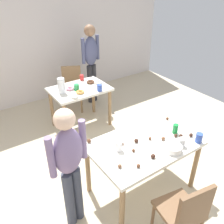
{
  "coord_description": "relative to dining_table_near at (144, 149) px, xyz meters",
  "views": [
    {
      "loc": [
        -1.46,
        -1.72,
        2.49
      ],
      "look_at": [
        0.08,
        0.52,
        0.9
      ],
      "focal_mm": 38.65,
      "sensor_mm": 36.0,
      "label": 1
    }
  ],
  "objects": [
    {
      "name": "cup_near_2",
      "position": [
        0.54,
        -0.35,
        0.15
      ],
      "size": [
        0.08,
        0.08,
        0.12
      ],
      "primitive_type": "cylinder",
      "color": "#3351B2",
      "rests_on": "dining_table_near"
    },
    {
      "name": "fork_near",
      "position": [
        0.03,
        0.15,
        0.1
      ],
      "size": [
        0.17,
        0.02,
        0.01
      ],
      "primitive_type": "cube",
      "color": "silver",
      "rests_on": "dining_table_near"
    },
    {
      "name": "cake_ball_10",
      "position": [
        0.6,
        0.21,
        0.11
      ],
      "size": [
        0.04,
        0.04,
        0.04
      ],
      "primitive_type": "sphere",
      "color": "brown",
      "rests_on": "dining_table_near"
    },
    {
      "name": "cake_ball_12",
      "position": [
        -0.32,
        -0.27,
        0.11
      ],
      "size": [
        0.04,
        0.04,
        0.04
      ],
      "primitive_type": "sphere",
      "color": "brown",
      "rests_on": "dining_table_near"
    },
    {
      "name": "soda_can",
      "position": [
        0.45,
        -0.06,
        0.15
      ],
      "size": [
        0.07,
        0.07,
        0.12
      ],
      "primitive_type": "cylinder",
      "color": "#198438",
      "rests_on": "dining_table_near"
    },
    {
      "name": "donut_far_4",
      "position": [
        -0.06,
        1.83,
        0.11
      ],
      "size": [
        0.14,
        0.14,
        0.04
      ],
      "primitive_type": "torus",
      "color": "pink",
      "rests_on": "dining_table_far"
    },
    {
      "name": "cake_ball_4",
      "position": [
        -0.53,
        0.37,
        0.12
      ],
      "size": [
        0.05,
        0.05,
        0.05
      ],
      "primitive_type": "sphere",
      "color": "brown",
      "rests_on": "dining_table_near"
    },
    {
      "name": "donut_far_1",
      "position": [
        0.37,
        1.88,
        0.11
      ],
      "size": [
        0.14,
        0.14,
        0.04
      ],
      "primitive_type": "torus",
      "color": "brown",
      "rests_on": "dining_table_far"
    },
    {
      "name": "cake_ball_5",
      "position": [
        -0.1,
        -0.25,
        0.12
      ],
      "size": [
        0.05,
        0.05,
        0.05
      ],
      "primitive_type": "sphere",
      "color": "#3D2319",
      "rests_on": "dining_table_near"
    },
    {
      "name": "pitcher_far",
      "position": [
        -0.22,
        1.8,
        0.22
      ],
      "size": [
        0.12,
        0.12,
        0.25
      ],
      "primitive_type": "cylinder",
      "color": "white",
      "rests_on": "dining_table_far"
    },
    {
      "name": "cake_ball_9",
      "position": [
        0.44,
        -0.17,
        0.12
      ],
      "size": [
        0.05,
        0.05,
        0.05
      ],
      "primitive_type": "sphere",
      "color": "#3D2319",
      "rests_on": "dining_table_near"
    },
    {
      "name": "donut_far_2",
      "position": [
        0.47,
        1.77,
        0.11
      ],
      "size": [
        0.14,
        0.14,
        0.04
      ],
      "primitive_type": "torus",
      "color": "white",
      "rests_on": "dining_table_far"
    },
    {
      "name": "cake_ball_8",
      "position": [
        -0.24,
        0.11,
        0.11
      ],
      "size": [
        0.04,
        0.04,
        0.04
      ],
      "primitive_type": "sphere",
      "color": "brown",
      "rests_on": "dining_table_near"
    },
    {
      "name": "cake_ball_11",
      "position": [
        -0.48,
        -0.17,
        0.11
      ],
      "size": [
        0.04,
        0.04,
        0.04
      ],
      "primitive_type": "sphere",
      "color": "brown",
      "rests_on": "dining_table_near"
    },
    {
      "name": "mixing_bowl",
      "position": [
        0.17,
        -0.3,
        0.13
      ],
      "size": [
        0.18,
        0.18,
        0.07
      ],
      "primitive_type": "cylinder",
      "color": "white",
      "rests_on": "dining_table_near"
    },
    {
      "name": "cup_far_2",
      "position": [
        0.31,
        2.09,
        0.14
      ],
      "size": [
        0.07,
        0.07,
        0.1
      ],
      "primitive_type": "cylinder",
      "color": "red",
      "rests_on": "dining_table_far"
    },
    {
      "name": "cake_ball_2",
      "position": [
        -0.07,
        0.06,
        0.12
      ],
      "size": [
        0.05,
        0.05,
        0.05
      ],
      "primitive_type": "sphere",
      "color": "#3D2319",
      "rests_on": "dining_table_near"
    },
    {
      "name": "chair_far_table",
      "position": [
        0.28,
        2.49,
        -0.16
      ],
      "size": [
        0.54,
        0.54,
        0.87
      ],
      "color": "olive",
      "rests_on": "ground_plane"
    },
    {
      "name": "ground_plane",
      "position": [
        -0.13,
        0.07,
        -0.66
      ],
      "size": [
        6.4,
        6.4,
        0.0
      ],
      "primitive_type": "plane",
      "color": "beige"
    },
    {
      "name": "cake_ball_6",
      "position": [
        -0.2,
        -0.05,
        0.11
      ],
      "size": [
        0.04,
        0.04,
        0.04
      ],
      "primitive_type": "sphere",
      "color": "brown",
      "rests_on": "dining_table_near"
    },
    {
      "name": "donut_far_0",
      "position": [
        0.02,
        1.61,
        0.11
      ],
      "size": [
        0.14,
        0.14,
        0.04
      ],
      "primitive_type": "torus",
      "color": "gold",
      "rests_on": "dining_table_far"
    },
    {
      "name": "donut_far_3",
      "position": [
        -0.14,
        1.52,
        0.11
      ],
      "size": [
        0.12,
        0.12,
        0.04
      ],
      "primitive_type": "torus",
      "color": "white",
      "rests_on": "dining_table_far"
    },
    {
      "name": "dining_table_far",
      "position": [
        0.1,
        1.79,
        -0.03
      ],
      "size": [
        0.99,
        0.7,
        0.75
      ],
      "color": "silver",
      "rests_on": "ground_plane"
    },
    {
      "name": "cake_ball_0",
      "position": [
        0.4,
        -0.13,
        0.11
      ],
      "size": [
        0.04,
        0.04,
        0.04
      ],
      "primitive_type": "sphere",
      "color": "#3D2319",
      "rests_on": "dining_table_near"
    },
    {
      "name": "cup_near_1",
      "position": [
        -0.32,
        0.06,
        0.15
      ],
      "size": [
        0.08,
        0.08,
        0.12
      ],
      "primitive_type": "cylinder",
      "color": "white",
      "rests_on": "dining_table_near"
    },
    {
      "name": "cake_ball_1",
      "position": [
        0.1,
        0.01,
        0.11
      ],
      "size": [
        0.04,
        0.04,
        0.04
      ],
      "primitive_type": "sphere",
      "color": "brown",
      "rests_on": "dining_table_near"
    },
    {
      "name": "cake_ball_7",
      "position": [
        0.55,
        -0.23,
        0.12
      ],
      "size": [
        0.05,
        0.05,
        0.05
      ],
      "primitive_type": "sphere",
      "color": "#3D2319",
      "rests_on": "dining_table_near"
    },
    {
      "name": "cup_far_0",
      "position": [
        0.02,
        1.75,
        0.15
      ],
      "size": [
        0.09,
        0.09,
        0.11
      ],
      "primitive_type": "cylinder",
      "color": "green",
      "rests_on": "dining_table_far"
    },
    {
      "name": "person_adult_far",
      "position": [
        0.76,
        2.51,
        0.33
      ],
      "size": [
        0.45,
        0.26,
        1.62
      ],
      "color": "#28282D",
      "rests_on": "ground_plane"
    },
    {
      "name": "cup_far_1",
      "position": [
        0.33,
        1.51,
        0.15
      ],
      "size": [
        0.08,
        0.08,
        0.11
      ],
      "primitive_type": "cylinder",
      "color": "#3351B2",
      "rests_on": "dining_table_far"
    },
    {
      "name": "wall_back",
      "position": [
        -0.13,
        3.27,
        0.64
      ],
      "size": [
        6.4,
        0.1,
        2.6
      ],
      "primitive_type": "cube",
      "color": "silver",
      "rests_on": "ground_plane"
    },
    {
      "name": "dining_table_near",
      "position": [
        0.0,
        0.0,
        0.0
      ],
      "size": [
        1.27,
        0.83,
        0.75
      ],
      "color": "silver",
      "rests_on": "ground_plane"
    },
    {
      "name": "cake_ball_3",
      "position": [
        0.23,
        -0.08,
        0.12
      ],
      "size": [
        0.04,
        0.04,
        0.04
      ],
      "primitive_type": "sphere",
      "color": "brown",
      "rests_on": "dining_table_near"
    },
    {
      "name": "person_girl_near",
      "position": [
        -0.92,
        0.08,
        0.22
      ],
      "size": [
        0.45,
        0.26,
        1.47
      ],
      "color": "#383D4C",
      "rests_on": "ground_plane"
    },
    {
      "name": "cup_near_0",
      "position": [
        0.32,
        -0.28,
        0.14
      ],
      "size": [
        0.08,
        0.08,
        0.1
      ],
      "primitive_type": "cylinder",
      "color": "white",
      "rests_on": "dining_table_near"
    },
    {
      "name": "chair_near_table",
      "position": [
        -0.15,
        -0.79,
        -0.16
      ],
      "size": [
        0.46,
        0.46,
        0.87
      ],
      "color": "brown",
      "rests_on": "ground_plane"
    }
  ]
}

